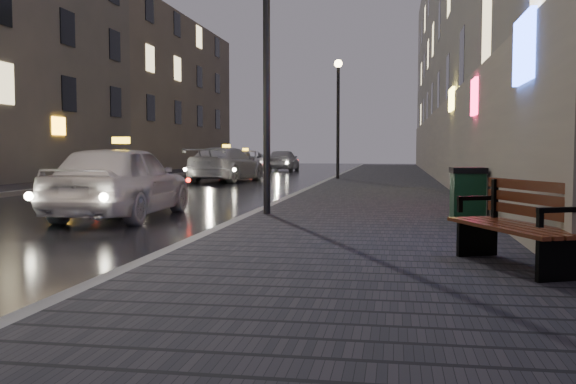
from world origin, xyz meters
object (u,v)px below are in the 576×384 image
object	(u,v)px
lamp_near	(267,47)
bench	(521,224)
car_far	(283,160)
car_left_mid	(105,170)
taxi_far	(245,162)
taxi_mid	(226,164)
taxi_near	(122,181)
lamp_far	(338,104)
trash_bin	(468,192)

from	to	relation	value
lamp_near	bench	distance (m)	7.19
bench	car_far	distance (m)	36.09
car_left_mid	lamp_near	bearing A→B (deg)	-55.94
bench	taxi_far	distance (m)	32.83
lamp_near	taxi_mid	xyz separation A→B (m)	(-5.05, 15.67, -2.72)
taxi_mid	lamp_near	bearing A→B (deg)	115.16
lamp_near	taxi_near	distance (m)	4.15
lamp_far	car_left_mid	xyz separation A→B (m)	(-8.19, -6.12, -2.81)
trash_bin	taxi_near	distance (m)	7.06
car_far	lamp_far	bearing A→B (deg)	109.32
lamp_far	trash_bin	xyz separation A→B (m)	(3.91, -16.16, -2.85)
taxi_near	taxi_mid	distance (m)	15.70
lamp_far	bench	distance (m)	21.84
car_left_mid	car_far	size ratio (longest dim) A/B	0.94
lamp_near	lamp_far	xyz separation A→B (m)	(0.00, 16.00, 0.00)
lamp_near	taxi_near	world-z (taller)	lamp_near
trash_bin	taxi_far	distance (m)	28.00
car_left_mid	taxi_mid	size ratio (longest dim) A/B	0.77
lamp_near	car_far	bearing A→B (deg)	99.35
taxi_near	lamp_near	bearing A→B (deg)	176.62
bench	lamp_near	bearing A→B (deg)	103.20
bench	taxi_far	bearing A→B (deg)	85.28
bench	trash_bin	xyz separation A→B (m)	(-0.02, 5.14, 0.01)
taxi_mid	taxi_far	bearing A→B (deg)	-74.17
taxi_near	taxi_mid	xyz separation A→B (m)	(-1.90, 15.58, -0.01)
bench	trash_bin	world-z (taller)	trash_bin
taxi_mid	car_far	world-z (taller)	taxi_mid
lamp_near	taxi_far	xyz separation A→B (m)	(-6.57, 25.81, -2.79)
car_left_mid	taxi_far	size ratio (longest dim) A/B	0.81
bench	car_far	world-z (taller)	car_far
lamp_near	taxi_near	size ratio (longest dim) A/B	1.15
car_far	car_left_mid	bearing A→B (deg)	80.23
car_left_mid	lamp_far	bearing A→B (deg)	31.20
bench	car_left_mid	distance (m)	19.42
lamp_near	car_left_mid	size ratio (longest dim) A/B	1.29
lamp_near	taxi_mid	world-z (taller)	lamp_near
lamp_far	taxi_mid	distance (m)	5.74
lamp_near	taxi_mid	distance (m)	16.68
lamp_near	bench	xyz separation A→B (m)	(3.93, -5.30, -2.86)
taxi_near	car_left_mid	world-z (taller)	taxi_near
taxi_near	car_left_mid	distance (m)	11.01
taxi_mid	car_far	bearing A→B (deg)	-83.34
taxi_near	car_far	bearing A→B (deg)	-88.42
lamp_far	trash_bin	bearing A→B (deg)	-76.40
trash_bin	car_left_mid	bearing A→B (deg)	136.78
car_far	trash_bin	bearing A→B (deg)	106.09
lamp_far	taxi_far	distance (m)	12.13
car_left_mid	taxi_mid	xyz separation A→B (m)	(3.14, 5.79, 0.10)
bench	taxi_near	xyz separation A→B (m)	(-7.08, 5.38, 0.16)
taxi_mid	taxi_far	size ratio (longest dim) A/B	1.06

